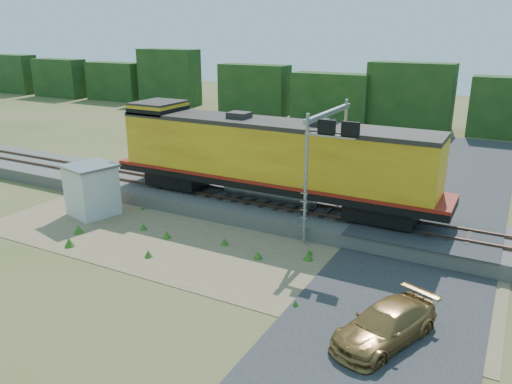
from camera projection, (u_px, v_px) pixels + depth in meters
The scene contains 11 objects.
ground at pixel (244, 262), 23.16m from camera, with size 140.00×140.00×0.00m, color #475123.
ballast at pixel (297, 214), 28.06m from camera, with size 70.00×5.00×0.80m, color slate.
rails at pixel (297, 206), 27.91m from camera, with size 70.00×1.54×0.16m.
dirt_shoulder at pixel (214, 249), 24.47m from camera, with size 26.00×8.00×0.03m, color #8C7754.
road at pixel (400, 288), 20.60m from camera, with size 7.00×66.00×0.86m.
tree_line_north at pixel (417, 99), 54.01m from camera, with size 130.00×3.00×6.50m.
weed_clumps at pixel (184, 246), 24.82m from camera, with size 15.00×6.20×0.56m, color #35651C, non-canonical shape.
locomotive at pixel (266, 156), 27.99m from camera, with size 19.81×3.02×5.11m.
shed at pixel (92, 190), 28.62m from camera, with size 3.07×3.07×3.00m.
signal_gantry at pixel (329, 140), 25.21m from camera, with size 2.61×6.20×6.58m.
car at pixel (385, 325), 17.06m from camera, with size 1.82×4.47×1.30m, color olive.
Camera 1 is at (10.42, -18.23, 10.29)m, focal length 35.00 mm.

